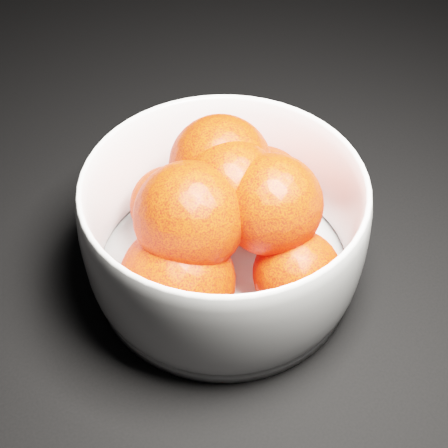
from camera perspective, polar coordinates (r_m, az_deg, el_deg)
name	(u,v)px	position (r m, az deg, el deg)	size (l,w,h in m)	color
bowl	(224,229)	(0.48, 0.00, -0.44)	(0.22, 0.22, 0.11)	white
orange_pile	(224,215)	(0.47, -0.02, 0.79)	(0.18, 0.17, 0.12)	red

